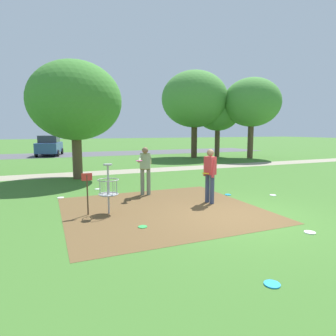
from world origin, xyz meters
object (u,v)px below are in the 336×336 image
disc_golf_basket (106,187)px  frisbee_far_right (310,232)px  frisbee_mid_grass (61,198)px  parked_car_leftmost (49,146)px  frisbee_near_basket (272,284)px  frisbee_scattered_b (143,227)px  player_foreground_watching (210,173)px  player_throwing (145,168)px  tree_mid_right (75,101)px  frisbee_far_left (273,195)px  tree_near_right (195,99)px  tree_mid_left (218,112)px  tree_mid_center (252,103)px  frisbee_scattered_a (228,195)px  frisbee_by_tee (97,189)px

disc_golf_basket → frisbee_far_right: size_ratio=5.59×
frisbee_mid_grass → parked_car_leftmost: (-0.08, 18.41, 0.91)m
frisbee_near_basket → frisbee_scattered_b: 3.38m
disc_golf_basket → player_foreground_watching: player_foreground_watching is taller
parked_car_leftmost → frisbee_far_right: bearing=-78.1°
player_throwing → frisbee_scattered_b: size_ratio=7.75×
tree_mid_right → frisbee_scattered_b: bearing=-85.1°
frisbee_far_left → frisbee_far_right: same height
player_foreground_watching → tree_near_right: 16.29m
frisbee_scattered_b → tree_mid_left: bearing=52.5°
player_foreground_watching → frisbee_far_left: 2.81m
tree_mid_left → tree_mid_right: bearing=-149.0°
tree_mid_center → parked_car_leftmost: tree_mid_center is taller
disc_golf_basket → player_throwing: size_ratio=0.81×
frisbee_far_left → tree_mid_right: size_ratio=0.04×
tree_mid_right → tree_mid_center: bearing=20.0°
frisbee_near_basket → frisbee_far_right: bearing=30.6°
frisbee_near_basket → frisbee_mid_grass: bearing=110.1°
frisbee_scattered_a → frisbee_scattered_b: size_ratio=1.00×
tree_near_right → tree_mid_right: (-10.32, -7.66, -1.23)m
frisbee_mid_grass → tree_near_right: tree_near_right is taller
player_foreground_watching → frisbee_scattered_b: player_foreground_watching is taller
player_foreground_watching → disc_golf_basket: bearing=178.9°
frisbee_mid_grass → frisbee_scattered_a: bearing=-18.2°
frisbee_far_right → frisbee_scattered_a: 4.01m
frisbee_far_left → frisbee_scattered_b: (-5.32, -1.47, 0.00)m
player_throwing → frisbee_scattered_b: player_throwing is taller
disc_golf_basket → frisbee_by_tee: (0.31, 3.50, -0.74)m
frisbee_mid_grass → tree_mid_left: (13.54, 11.54, 3.85)m
disc_golf_basket → frisbee_by_tee: disc_golf_basket is taller
tree_near_right → frisbee_near_basket: bearing=-114.7°
disc_golf_basket → frisbee_scattered_b: bearing=-68.9°
player_foreground_watching → frisbee_far_left: size_ratio=7.53×
player_foreground_watching → player_throwing: bearing=128.5°
tree_mid_left → parked_car_leftmost: (-13.63, 6.87, -2.94)m
frisbee_far_left → player_foreground_watching: bearing=-178.8°
frisbee_by_tee → tree_mid_right: (-0.43, 2.98, 3.63)m
frisbee_scattered_b → tree_mid_center: (13.60, 13.15, 4.54)m
player_foreground_watching → tree_mid_right: tree_mid_right is taller
tree_mid_center → disc_golf_basket: bearing=-140.5°
frisbee_scattered_a → tree_near_right: size_ratio=0.03×
tree_near_right → frisbee_far_right: bearing=-109.8°
disc_golf_basket → parked_car_leftmost: 20.94m
frisbee_by_tee → tree_mid_center: size_ratio=0.03×
tree_mid_left → tree_mid_right: 14.67m
frisbee_far_right → player_foreground_watching: bearing=101.9°
frisbee_by_tee → frisbee_far_left: (5.57, -3.51, 0.00)m
frisbee_near_basket → tree_mid_center: (12.61, 16.38, 4.54)m
frisbee_by_tee → frisbee_scattered_a: bearing=-34.2°
player_foreground_watching → parked_car_leftmost: (-4.42, 20.97, -0.05)m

